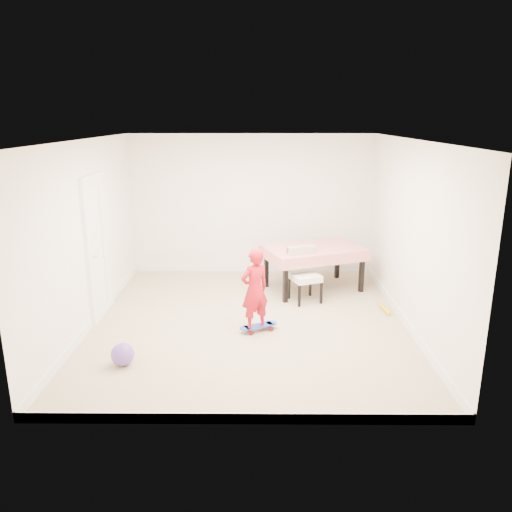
{
  "coord_description": "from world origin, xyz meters",
  "views": [
    {
      "loc": [
        0.15,
        -6.74,
        2.9
      ],
      "look_at": [
        0.1,
        0.2,
        0.95
      ],
      "focal_mm": 35.0,
      "sensor_mm": 36.0,
      "label": 1
    }
  ],
  "objects_px": {
    "child": "(255,292)",
    "dining_table": "(313,268)",
    "dining_chair": "(305,275)",
    "balloon": "(123,354)",
    "skateboard": "(259,328)"
  },
  "relations": [
    {
      "from": "dining_table",
      "to": "dining_chair",
      "type": "distance_m",
      "value": 0.62
    },
    {
      "from": "dining_table",
      "to": "dining_chair",
      "type": "height_order",
      "value": "dining_chair"
    },
    {
      "from": "dining_chair",
      "to": "skateboard",
      "type": "relative_size",
      "value": 1.57
    },
    {
      "from": "dining_chair",
      "to": "balloon",
      "type": "height_order",
      "value": "dining_chair"
    },
    {
      "from": "child",
      "to": "dining_chair",
      "type": "bearing_deg",
      "value": -156.63
    },
    {
      "from": "child",
      "to": "balloon",
      "type": "xyz_separation_m",
      "value": [
        -1.58,
        -0.98,
        -0.44
      ]
    },
    {
      "from": "skateboard",
      "to": "child",
      "type": "relative_size",
      "value": 0.48
    },
    {
      "from": "child",
      "to": "balloon",
      "type": "height_order",
      "value": "child"
    },
    {
      "from": "dining_chair",
      "to": "skateboard",
      "type": "distance_m",
      "value": 1.45
    },
    {
      "from": "child",
      "to": "dining_table",
      "type": "bearing_deg",
      "value": -151.94
    },
    {
      "from": "dining_chair",
      "to": "child",
      "type": "height_order",
      "value": "child"
    },
    {
      "from": "balloon",
      "to": "skateboard",
      "type": "bearing_deg",
      "value": 31.73
    },
    {
      "from": "skateboard",
      "to": "child",
      "type": "distance_m",
      "value": 0.54
    },
    {
      "from": "dining_table",
      "to": "child",
      "type": "relative_size",
      "value": 1.38
    },
    {
      "from": "dining_table",
      "to": "balloon",
      "type": "relative_size",
      "value": 5.73
    }
  ]
}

